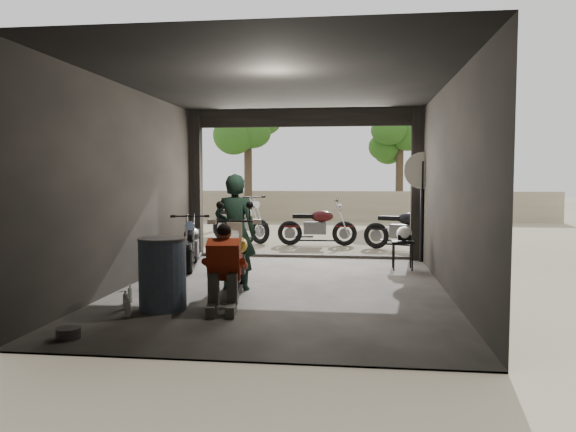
% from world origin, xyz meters
% --- Properties ---
extents(ground, '(80.00, 80.00, 0.00)m').
position_xyz_m(ground, '(0.00, 0.00, 0.00)').
color(ground, '#7A6D56').
rests_on(ground, ground).
extents(garage, '(7.00, 7.13, 3.20)m').
position_xyz_m(garage, '(0.00, 0.55, 1.28)').
color(garage, '#2D2B28').
rests_on(garage, ground).
extents(boundary_wall, '(18.00, 0.30, 1.20)m').
position_xyz_m(boundary_wall, '(0.00, 14.00, 0.60)').
color(boundary_wall, gray).
rests_on(boundary_wall, ground).
extents(tree_left, '(2.20, 2.20, 5.60)m').
position_xyz_m(tree_left, '(-3.00, 12.50, 3.99)').
color(tree_left, '#382B1E').
rests_on(tree_left, ground).
extents(tree_right, '(2.20, 2.20, 5.00)m').
position_xyz_m(tree_right, '(2.80, 14.00, 3.56)').
color(tree_right, '#382B1E').
rests_on(tree_right, ground).
extents(main_bike, '(0.94, 1.83, 1.17)m').
position_xyz_m(main_bike, '(-0.66, -0.26, 0.59)').
color(main_bike, beige).
rests_on(main_bike, ground).
extents(left_bike, '(0.98, 1.68, 1.07)m').
position_xyz_m(left_bike, '(-2.00, 1.78, 0.53)').
color(left_bike, black).
rests_on(left_bike, ground).
extents(outside_bike_a, '(1.97, 1.67, 1.26)m').
position_xyz_m(outside_bike_a, '(-2.01, 6.28, 0.63)').
color(outside_bike_a, black).
rests_on(outside_bike_a, ground).
extents(outside_bike_b, '(1.79, 0.77, 1.20)m').
position_xyz_m(outside_bike_b, '(0.13, 5.71, 0.60)').
color(outside_bike_b, '#441012').
rests_on(outside_bike_b, ground).
extents(outside_bike_c, '(1.95, 1.36, 1.22)m').
position_xyz_m(outside_bike_c, '(2.28, 4.98, 0.61)').
color(outside_bike_c, black).
rests_on(outside_bike_c, ground).
extents(rider, '(0.70, 0.49, 1.82)m').
position_xyz_m(rider, '(-0.73, -0.14, 0.91)').
color(rider, '#162D24').
rests_on(rider, ground).
extents(mechanic, '(0.66, 0.83, 1.11)m').
position_xyz_m(mechanic, '(-0.57, -1.62, 0.56)').
color(mechanic, '#BA3918').
rests_on(mechanic, ground).
extents(stool, '(0.40, 0.40, 0.56)m').
position_xyz_m(stool, '(2.00, 2.08, 0.48)').
color(stool, black).
rests_on(stool, ground).
extents(helmet, '(0.37, 0.38, 0.28)m').
position_xyz_m(helmet, '(2.03, 2.07, 0.70)').
color(helmet, white).
rests_on(helmet, stool).
extents(oil_drum, '(0.76, 0.76, 0.96)m').
position_xyz_m(oil_drum, '(-1.39, -1.58, 0.48)').
color(oil_drum, '#41546D').
rests_on(oil_drum, ground).
extents(sign_post, '(0.76, 0.08, 2.27)m').
position_xyz_m(sign_post, '(2.46, 3.07, 1.52)').
color(sign_post, black).
rests_on(sign_post, ground).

